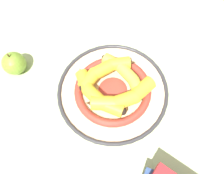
{
  "coord_description": "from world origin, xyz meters",
  "views": [
    {
      "loc": [
        0.12,
        -0.27,
        0.58
      ],
      "look_at": [
        -0.0,
        -0.03,
        0.04
      ],
      "focal_mm": 35.0,
      "sensor_mm": 36.0,
      "label": 1
    }
  ],
  "objects_px": {
    "banana_d": "(96,94)",
    "apple": "(14,63)",
    "banana_b": "(126,75)",
    "banana_c": "(105,70)",
    "banana_a": "(123,98)",
    "decorative_bowl": "(112,90)"
  },
  "relations": [
    {
      "from": "decorative_bowl",
      "to": "banana_a",
      "type": "bearing_deg",
      "value": -27.6
    },
    {
      "from": "apple",
      "to": "banana_d",
      "type": "bearing_deg",
      "value": 4.39
    },
    {
      "from": "decorative_bowl",
      "to": "banana_a",
      "type": "xyz_separation_m",
      "value": [
        0.04,
        -0.02,
        0.04
      ]
    },
    {
      "from": "banana_a",
      "to": "banana_b",
      "type": "xyz_separation_m",
      "value": [
        -0.02,
        0.07,
        -0.0
      ]
    },
    {
      "from": "banana_b",
      "to": "banana_c",
      "type": "bearing_deg",
      "value": 37.33
    },
    {
      "from": "banana_a",
      "to": "banana_c",
      "type": "xyz_separation_m",
      "value": [
        -0.08,
        0.05,
        -0.0
      ]
    },
    {
      "from": "banana_d",
      "to": "banana_b",
      "type": "bearing_deg",
      "value": 80.79
    },
    {
      "from": "decorative_bowl",
      "to": "banana_a",
      "type": "relative_size",
      "value": 2.03
    },
    {
      "from": "banana_d",
      "to": "apple",
      "type": "distance_m",
      "value": 0.27
    },
    {
      "from": "decorative_bowl",
      "to": "banana_d",
      "type": "height_order",
      "value": "banana_d"
    },
    {
      "from": "banana_b",
      "to": "banana_c",
      "type": "distance_m",
      "value": 0.06
    },
    {
      "from": "banana_d",
      "to": "apple",
      "type": "xyz_separation_m",
      "value": [
        -0.27,
        -0.02,
        -0.02
      ]
    },
    {
      "from": "banana_a",
      "to": "banana_b",
      "type": "bearing_deg",
      "value": 59.89
    },
    {
      "from": "banana_c",
      "to": "apple",
      "type": "xyz_separation_m",
      "value": [
        -0.25,
        -0.1,
        -0.02
      ]
    },
    {
      "from": "banana_a",
      "to": "banana_c",
      "type": "distance_m",
      "value": 0.1
    },
    {
      "from": "banana_a",
      "to": "apple",
      "type": "height_order",
      "value": "apple"
    },
    {
      "from": "banana_b",
      "to": "banana_c",
      "type": "height_order",
      "value": "banana_c"
    },
    {
      "from": "decorative_bowl",
      "to": "banana_b",
      "type": "height_order",
      "value": "banana_b"
    },
    {
      "from": "banana_b",
      "to": "banana_d",
      "type": "xyz_separation_m",
      "value": [
        -0.05,
        -0.09,
        0.0
      ]
    },
    {
      "from": "banana_b",
      "to": "banana_d",
      "type": "relative_size",
      "value": 0.93
    },
    {
      "from": "banana_d",
      "to": "decorative_bowl",
      "type": "bearing_deg",
      "value": 77.87
    },
    {
      "from": "banana_c",
      "to": "apple",
      "type": "distance_m",
      "value": 0.27
    }
  ]
}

